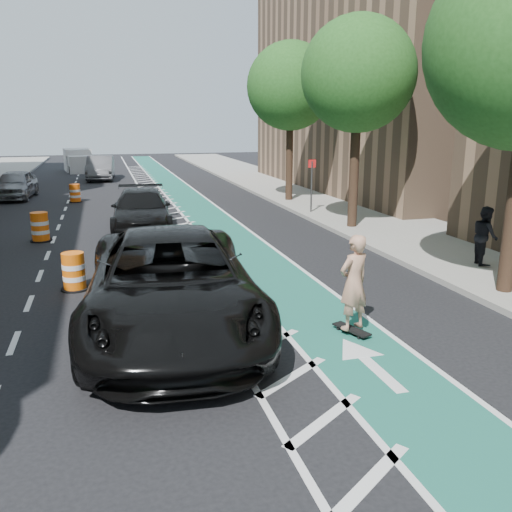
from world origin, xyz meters
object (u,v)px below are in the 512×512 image
object	(u,v)px
suv_far	(141,211)
barrel_a	(74,272)
skateboarder	(354,282)
suv_near	(171,283)

from	to	relation	value
suv_far	barrel_a	size ratio (longest dim) A/B	5.63
suv_far	barrel_a	xyz separation A→B (m)	(-2.20, -7.22, -0.33)
skateboarder	suv_near	world-z (taller)	skateboarder
suv_near	suv_far	bearing A→B (deg)	93.53
skateboarder	suv_far	distance (m)	12.26
skateboarder	barrel_a	distance (m)	7.17
suv_far	skateboarder	bearing A→B (deg)	-70.46
skateboarder	suv_far	bearing A→B (deg)	-93.95
skateboarder	suv_far	size ratio (longest dim) A/B	0.36
skateboarder	barrel_a	bearing A→B (deg)	-59.40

